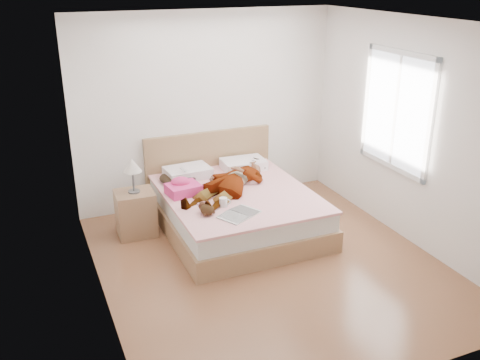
{
  "coord_description": "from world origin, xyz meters",
  "views": [
    {
      "loc": [
        -2.33,
        -4.64,
        3.06
      ],
      "look_at": [
        0.0,
        0.85,
        0.7
      ],
      "focal_mm": 40.0,
      "sensor_mm": 36.0,
      "label": 1
    }
  ],
  "objects_px": {
    "woman": "(232,178)",
    "phone": "(183,170)",
    "towel": "(183,187)",
    "nightstand": "(135,210)",
    "bed": "(234,206)",
    "plush_toy": "(206,209)",
    "coffee_mug": "(224,202)",
    "magazine": "(239,214)"
  },
  "relations": [
    {
      "from": "woman",
      "to": "towel",
      "type": "height_order",
      "value": "woman"
    },
    {
      "from": "woman",
      "to": "magazine",
      "type": "height_order",
      "value": "woman"
    },
    {
      "from": "phone",
      "to": "plush_toy",
      "type": "distance_m",
      "value": 1.04
    },
    {
      "from": "bed",
      "to": "magazine",
      "type": "xyz_separation_m",
      "value": [
        -0.23,
        -0.72,
        0.24
      ]
    },
    {
      "from": "phone",
      "to": "bed",
      "type": "bearing_deg",
      "value": -83.16
    },
    {
      "from": "phone",
      "to": "bed",
      "type": "distance_m",
      "value": 0.8
    },
    {
      "from": "woman",
      "to": "towel",
      "type": "relative_size",
      "value": 4.03
    },
    {
      "from": "magazine",
      "to": "nightstand",
      "type": "bearing_deg",
      "value": 134.19
    },
    {
      "from": "phone",
      "to": "nightstand",
      "type": "bearing_deg",
      "value": 156.26
    },
    {
      "from": "plush_toy",
      "to": "woman",
      "type": "bearing_deg",
      "value": 48.35
    },
    {
      "from": "bed",
      "to": "towel",
      "type": "distance_m",
      "value": 0.71
    },
    {
      "from": "woman",
      "to": "nightstand",
      "type": "distance_m",
      "value": 1.24
    },
    {
      "from": "woman",
      "to": "nightstand",
      "type": "xyz_separation_m",
      "value": [
        -1.19,
        0.2,
        -0.3
      ]
    },
    {
      "from": "magazine",
      "to": "phone",
      "type": "bearing_deg",
      "value": 102.83
    },
    {
      "from": "bed",
      "to": "plush_toy",
      "type": "distance_m",
      "value": 0.85
    },
    {
      "from": "plush_toy",
      "to": "bed",
      "type": "bearing_deg",
      "value": 44.63
    },
    {
      "from": "phone",
      "to": "coffee_mug",
      "type": "height_order",
      "value": "phone"
    },
    {
      "from": "phone",
      "to": "nightstand",
      "type": "relative_size",
      "value": 0.09
    },
    {
      "from": "woman",
      "to": "phone",
      "type": "xyz_separation_m",
      "value": [
        -0.5,
        0.4,
        0.05
      ]
    },
    {
      "from": "towel",
      "to": "plush_toy",
      "type": "xyz_separation_m",
      "value": [
        0.06,
        -0.67,
        -0.02
      ]
    },
    {
      "from": "magazine",
      "to": "coffee_mug",
      "type": "xyz_separation_m",
      "value": [
        -0.07,
        0.28,
        0.04
      ]
    },
    {
      "from": "bed",
      "to": "coffee_mug",
      "type": "distance_m",
      "value": 0.6
    },
    {
      "from": "bed",
      "to": "nightstand",
      "type": "distance_m",
      "value": 1.22
    },
    {
      "from": "bed",
      "to": "plush_toy",
      "type": "height_order",
      "value": "bed"
    },
    {
      "from": "woman",
      "to": "bed",
      "type": "relative_size",
      "value": 0.82
    },
    {
      "from": "magazine",
      "to": "coffee_mug",
      "type": "distance_m",
      "value": 0.3
    },
    {
      "from": "phone",
      "to": "coffee_mug",
      "type": "distance_m",
      "value": 0.93
    },
    {
      "from": "plush_toy",
      "to": "phone",
      "type": "bearing_deg",
      "value": 86.58
    },
    {
      "from": "magazine",
      "to": "plush_toy",
      "type": "height_order",
      "value": "plush_toy"
    },
    {
      "from": "plush_toy",
      "to": "nightstand",
      "type": "relative_size",
      "value": 0.25
    },
    {
      "from": "coffee_mug",
      "to": "phone",
      "type": "bearing_deg",
      "value": 102.22
    },
    {
      "from": "towel",
      "to": "plush_toy",
      "type": "distance_m",
      "value": 0.67
    },
    {
      "from": "bed",
      "to": "plush_toy",
      "type": "bearing_deg",
      "value": -135.37
    },
    {
      "from": "plush_toy",
      "to": "nightstand",
      "type": "distance_m",
      "value": 1.07
    },
    {
      "from": "bed",
      "to": "coffee_mug",
      "type": "relative_size",
      "value": 14.57
    },
    {
      "from": "phone",
      "to": "bed",
      "type": "xyz_separation_m",
      "value": [
        0.5,
        -0.47,
        -0.41
      ]
    },
    {
      "from": "woman",
      "to": "bed",
      "type": "bearing_deg",
      "value": -36.23
    },
    {
      "from": "coffee_mug",
      "to": "plush_toy",
      "type": "xyz_separation_m",
      "value": [
        -0.26,
        -0.13,
        0.01
      ]
    },
    {
      "from": "bed",
      "to": "plush_toy",
      "type": "relative_size",
      "value": 8.43
    },
    {
      "from": "bed",
      "to": "towel",
      "type": "height_order",
      "value": "bed"
    },
    {
      "from": "woman",
      "to": "coffee_mug",
      "type": "height_order",
      "value": "woman"
    },
    {
      "from": "phone",
      "to": "plush_toy",
      "type": "bearing_deg",
      "value": -133.49
    }
  ]
}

